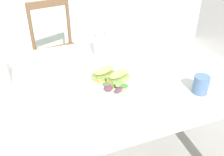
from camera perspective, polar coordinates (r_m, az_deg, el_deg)
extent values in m
cube|color=#BCB7AD|center=(1.25, 0.01, 0.23)|extent=(1.31, 0.90, 0.03)
cube|color=brown|center=(1.72, -23.69, -8.05)|extent=(0.07, 0.07, 0.71)
cube|color=brown|center=(1.97, 12.01, -0.62)|extent=(0.07, 0.07, 0.71)
cylinder|color=brown|center=(2.11, -13.50, -3.10)|extent=(0.03, 0.03, 0.43)
cylinder|color=brown|center=(2.21, -5.32, -0.50)|extent=(0.03, 0.03, 0.43)
cylinder|color=brown|center=(2.39, -16.43, 0.80)|extent=(0.03, 0.03, 0.43)
cylinder|color=brown|center=(2.48, -9.03, 2.96)|extent=(0.03, 0.03, 0.43)
cube|color=brown|center=(2.18, -11.67, 5.25)|extent=(0.47, 0.47, 0.02)
cylinder|color=brown|center=(2.22, -18.22, 10.90)|extent=(0.03, 0.03, 0.42)
cylinder|color=brown|center=(2.32, -10.05, 12.81)|extent=(0.03, 0.03, 0.42)
cube|color=brown|center=(2.21, -14.67, 16.30)|extent=(0.36, 0.10, 0.06)
cube|color=beige|center=(1.15, 0.72, -1.60)|extent=(0.25, 0.25, 0.01)
cube|color=tan|center=(1.16, 1.51, -0.48)|extent=(0.12, 0.08, 0.02)
cube|color=#6B9E47|center=(1.15, 1.31, 0.31)|extent=(0.12, 0.09, 0.01)
ellipsoid|color=tan|center=(1.14, 1.53, 0.94)|extent=(0.12, 0.09, 0.02)
cube|color=tan|center=(1.19, -1.82, 0.36)|extent=(0.12, 0.08, 0.02)
cube|color=#6B9E47|center=(1.18, -2.03, 1.13)|extent=(0.12, 0.09, 0.01)
ellipsoid|color=tan|center=(1.17, -1.85, 1.75)|extent=(0.12, 0.09, 0.02)
ellipsoid|color=#3D7033|center=(1.16, 0.80, -0.58)|extent=(0.03, 0.05, 0.01)
ellipsoid|color=#84A84C|center=(1.09, 1.94, -2.61)|extent=(0.05, 0.04, 0.01)
ellipsoid|color=#3D7033|center=(1.13, -1.42, -1.51)|extent=(0.04, 0.04, 0.01)
ellipsoid|color=#602D47|center=(1.09, -0.84, -2.35)|extent=(0.05, 0.05, 0.01)
ellipsoid|color=#3D7033|center=(1.13, 1.14, -1.21)|extent=(0.07, 0.07, 0.01)
ellipsoid|color=#3D7033|center=(1.10, 2.35, -1.67)|extent=(0.07, 0.07, 0.01)
ellipsoid|color=#602D47|center=(1.08, 1.65, -2.77)|extent=(0.06, 0.05, 0.01)
ellipsoid|color=#84A84C|center=(1.11, 1.43, -1.18)|extent=(0.05, 0.04, 0.01)
ellipsoid|color=#6B9E47|center=(1.11, 1.57, -1.22)|extent=(0.06, 0.07, 0.02)
ellipsoid|color=#84A84C|center=(1.11, 2.18, -1.93)|extent=(0.07, 0.06, 0.01)
cube|color=silver|center=(1.07, -9.44, -4.95)|extent=(0.12, 0.24, 0.00)
cube|color=silver|center=(1.05, -9.00, -5.43)|extent=(0.03, 0.14, 0.00)
cube|color=silver|center=(1.13, -10.79, -2.98)|extent=(0.03, 0.05, 0.00)
cube|color=#38383D|center=(1.13, -10.54, -2.62)|extent=(0.01, 0.03, 0.00)
cube|color=#38383D|center=(1.13, -10.92, -2.73)|extent=(0.01, 0.03, 0.00)
cube|color=#38383D|center=(1.13, -11.30, -2.84)|extent=(0.01, 0.03, 0.00)
cylinder|color=#472819|center=(1.24, -24.21, 0.36)|extent=(0.07, 0.07, 0.10)
cylinder|color=#B2BCB7|center=(1.23, -24.41, 1.19)|extent=(0.07, 0.07, 0.14)
cylinder|color=#C67528|center=(1.42, -2.66, 7.22)|extent=(0.07, 0.07, 0.10)
cylinder|color=silver|center=(1.42, -2.67, 7.69)|extent=(0.08, 0.08, 0.13)
torus|color=#B7B29E|center=(1.39, -2.74, 10.35)|extent=(0.08, 0.08, 0.01)
cylinder|color=#4C6B93|center=(1.15, 19.83, -1.42)|extent=(0.07, 0.07, 0.08)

